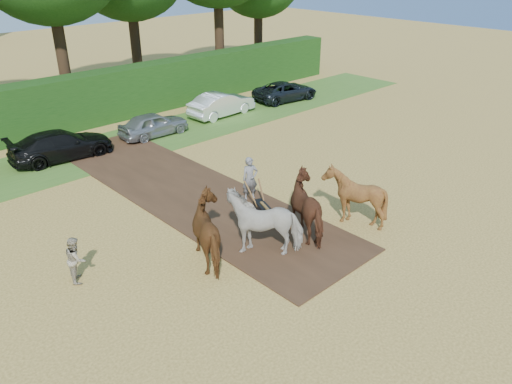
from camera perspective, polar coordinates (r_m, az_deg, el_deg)
name	(u,v)px	position (r m, az deg, el deg)	size (l,w,h in m)	color
ground	(280,275)	(16.30, 2.73, -9.48)	(120.00, 120.00, 0.00)	gold
earth_strip	(188,192)	(21.74, -7.80, 0.05)	(4.50, 17.00, 0.05)	#472D1C
grass_verge	(81,157)	(26.76, -19.36, 3.83)	(50.00, 5.00, 0.03)	#38601E
hedgerow	(40,109)	(30.31, -23.49, 8.65)	(46.00, 1.60, 3.00)	#14380F
spectator_near	(76,259)	(16.65, -19.88, -7.21)	(0.74, 0.58, 1.53)	#C0B497
plough_team	(288,212)	(17.64, 3.64, -2.30)	(7.74, 5.73, 2.23)	brown
parked_cars	(116,133)	(27.60, -15.73, 6.49)	(35.29, 2.84, 1.48)	silver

